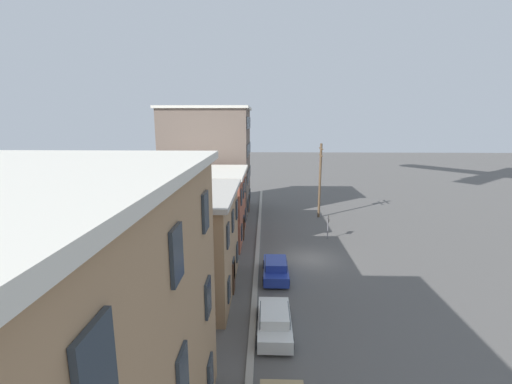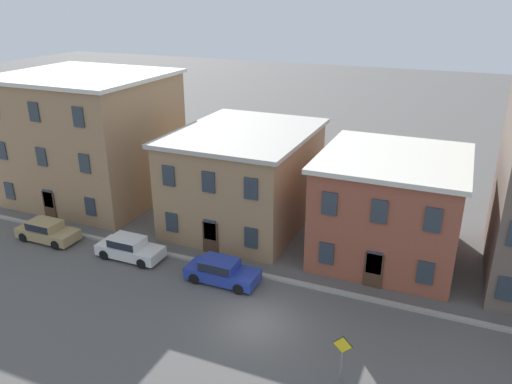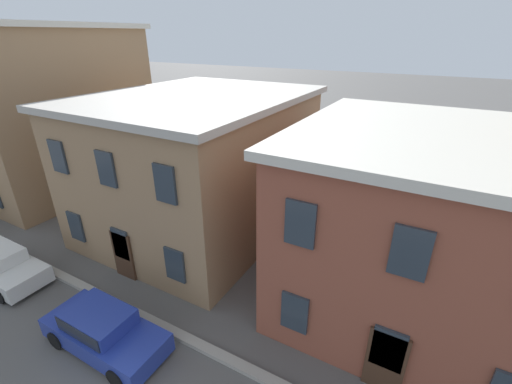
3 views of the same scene
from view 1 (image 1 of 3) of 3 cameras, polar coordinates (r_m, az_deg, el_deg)
name	(u,v)px [view 1 (image 1 of 3)]	position (r m, az deg, el deg)	size (l,w,h in m)	color
ground_plane	(310,259)	(29.84, 9.02, -10.96)	(200.00, 200.00, 0.00)	#565451
kerb_strip	(257,257)	(29.57, 0.19, -10.86)	(56.00, 0.36, 0.16)	#9E998E
apartment_midblock	(149,242)	(24.22, -17.38, -7.91)	(9.31, 11.71, 7.02)	#9E7A56
apartment_far	(197,205)	(33.89, -9.81, -2.13)	(9.03, 9.53, 6.80)	brown
apartment_annex	(208,160)	(43.57, -8.00, 5.23)	(9.25, 10.69, 13.12)	#66564C
car_white	(274,320)	(20.05, 3.09, -20.54)	(4.40, 1.92, 1.43)	silver
car_blue	(276,268)	(26.09, 3.30, -12.49)	(4.40, 1.92, 1.43)	#233899
caution_sign	(328,223)	(34.42, 11.93, -5.10)	(0.91, 0.08, 2.44)	slate
utility_pole	(320,176)	(41.32, 10.62, 2.58)	(2.40, 0.44, 8.88)	brown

